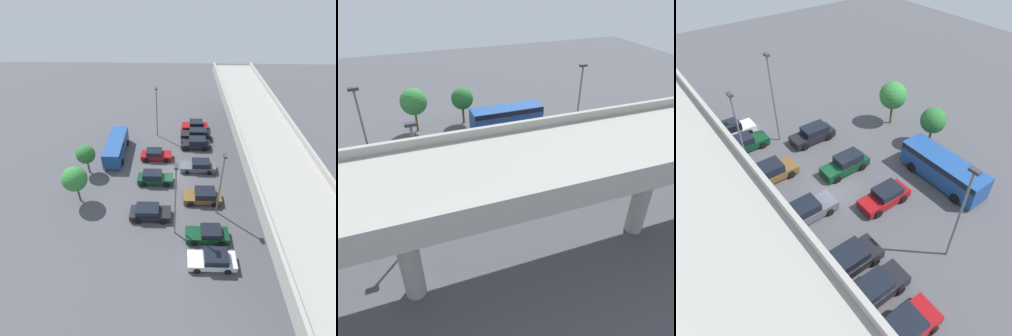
% 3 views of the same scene
% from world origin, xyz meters
% --- Properties ---
extents(ground_plane, '(97.84, 97.84, 0.00)m').
position_xyz_m(ground_plane, '(0.00, 0.00, 0.00)').
color(ground_plane, '#4C4C51').
extents(highway_overpass, '(46.84, 6.95, 8.16)m').
position_xyz_m(highway_overpass, '(0.00, 10.62, 6.77)').
color(highway_overpass, '#9E9B93').
rests_on(highway_overpass, ground_plane).
extents(parked_car_0, '(2.23, 4.41, 1.56)m').
position_xyz_m(parked_car_0, '(-12.65, 3.79, 0.72)').
color(parked_car_0, maroon).
rests_on(parked_car_0, ground_plane).
extents(parked_car_1, '(2.05, 4.72, 1.60)m').
position_xyz_m(parked_car_1, '(-9.77, 3.78, 0.77)').
color(parked_car_1, black).
rests_on(parked_car_1, ground_plane).
extents(parked_car_2, '(2.23, 4.39, 1.62)m').
position_xyz_m(parked_car_2, '(-7.10, 3.60, 0.78)').
color(parked_car_2, black).
rests_on(parked_car_2, ground_plane).
extents(parked_car_3, '(2.05, 4.43, 1.49)m').
position_xyz_m(parked_car_3, '(-4.01, -2.38, 0.71)').
color(parked_car_3, maroon).
rests_on(parked_car_3, ground_plane).
extents(parked_car_4, '(2.10, 4.81, 1.56)m').
position_xyz_m(parked_car_4, '(-1.51, 3.66, 0.72)').
color(parked_car_4, '#515660').
rests_on(parked_car_4, ground_plane).
extents(parked_car_5, '(1.97, 4.59, 1.67)m').
position_xyz_m(parked_car_5, '(1.19, -2.22, 0.78)').
color(parked_car_5, '#0C381E').
rests_on(parked_car_5, ground_plane).
extents(parked_car_6, '(2.24, 4.49, 1.61)m').
position_xyz_m(parked_car_6, '(4.31, 3.81, 0.76)').
color(parked_car_6, brown).
rests_on(parked_car_6, ground_plane).
extents(parked_car_7, '(2.17, 4.58, 1.56)m').
position_xyz_m(parked_car_7, '(7.07, -2.37, 0.75)').
color(parked_car_7, black).
rests_on(parked_car_7, ground_plane).
extents(parked_car_8, '(2.07, 4.46, 1.50)m').
position_xyz_m(parked_car_8, '(9.82, 3.91, 0.69)').
color(parked_car_8, '#0C381E').
rests_on(parked_car_8, ground_plane).
extents(shuttle_bus, '(8.06, 2.73, 2.46)m').
position_xyz_m(shuttle_bus, '(-4.97, -8.27, 1.48)').
color(shuttle_bus, '#1E478C').
rests_on(shuttle_bus, ground_plane).
extents(lamp_post_near_aisle, '(0.70, 0.35, 8.11)m').
position_xyz_m(lamp_post_near_aisle, '(-10.48, -2.55, 4.75)').
color(lamp_post_near_aisle, slate).
rests_on(lamp_post_near_aisle, ground_plane).
extents(lamp_post_mid_lot, '(0.70, 0.35, 8.15)m').
position_xyz_m(lamp_post_mid_lot, '(6.14, 5.20, 4.77)').
color(lamp_post_mid_lot, slate).
rests_on(lamp_post_mid_lot, ground_plane).
extents(lamp_post_by_overpass, '(0.70, 0.35, 9.15)m').
position_xyz_m(lamp_post_by_overpass, '(9.18, 0.45, 5.28)').
color(lamp_post_by_overpass, slate).
rests_on(lamp_post_by_overpass, ground_plane).
extents(tree_front_left, '(2.51, 2.51, 4.24)m').
position_xyz_m(tree_front_left, '(-0.71, -11.31, 2.97)').
color(tree_front_left, brown).
rests_on(tree_front_left, ground_plane).
extents(tree_front_centre, '(2.89, 2.89, 4.88)m').
position_xyz_m(tree_front_centre, '(4.69, -11.01, 3.42)').
color(tree_front_centre, brown).
rests_on(tree_front_centre, ground_plane).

